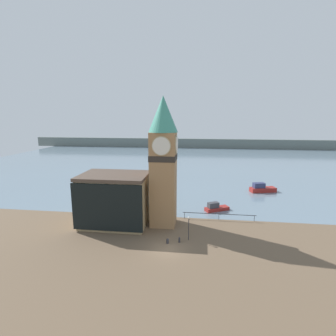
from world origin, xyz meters
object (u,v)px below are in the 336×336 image
Objects in this scene: boat_far at (262,189)px; mooring_bollard_far at (168,241)px; boat_near at (216,208)px; lamp_post at (189,223)px; mooring_bollard_near at (179,240)px; pier_building at (115,199)px; clock_tower at (163,159)px.

mooring_bollard_far is at bearing -139.03° from boat_far.
lamp_post is (-4.42, -12.29, 1.88)m from boat_near.
lamp_post is (1.21, 0.94, 2.04)m from mooring_bollard_near.
lamp_post is at bearing -136.14° from boat_far.
lamp_post is at bearing -18.77° from pier_building.
mooring_bollard_near is 2.55m from lamp_post.
pier_building is at bearing -156.78° from boat_far.
pier_building reaches higher than boat_far.
lamp_post is (2.80, 1.44, 2.08)m from mooring_bollard_far.
mooring_bollard_far is (1.49, -6.46, -10.36)m from clock_tower.
mooring_bollard_far is (-7.22, -13.73, -0.19)m from boat_near.
clock_tower reaches higher than lamp_post.
boat_far reaches higher than mooring_bollard_near.
boat_near is at bearing 26.48° from pier_building.
boat_far is 31.73m from mooring_bollard_near.
clock_tower is 10.59m from lamp_post.
boat_far is at bearing 56.15° from mooring_bollard_far.
boat_near is at bearing 39.85° from clock_tower.
pier_building is 14.72× the size of mooring_bollard_far.
mooring_bollard_near is 0.22× the size of lamp_post.
boat_far reaches higher than boat_near.
mooring_bollard_near is (-16.79, -26.92, -0.37)m from boat_far.
lamp_post reaches higher than mooring_bollard_near.
clock_tower is at bearing 102.99° from mooring_bollard_far.
clock_tower reaches higher than mooring_bollard_near.
clock_tower is at bearing -148.66° from boat_far.
mooring_bollard_near is at bearing -142.19° from lamp_post.
clock_tower is 27.96× the size of mooring_bollard_far.
clock_tower reaches higher than boat_near.
boat_near is 13.19m from lamp_post.
mooring_bollard_near is (3.08, -5.95, -10.33)m from clock_tower.
pier_building is at bearing 155.09° from mooring_bollard_near.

